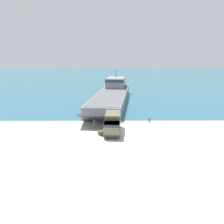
% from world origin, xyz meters
% --- Properties ---
extents(ground_plane, '(240.00, 240.00, 0.00)m').
position_xyz_m(ground_plane, '(0.00, 0.00, 0.00)').
color(ground_plane, '#B7B5AD').
extents(water_surface, '(240.00, 180.00, 0.01)m').
position_xyz_m(water_surface, '(0.00, 95.68, 0.00)').
color(water_surface, '#285B70').
rests_on(water_surface, ground_plane).
extents(landing_craft, '(12.19, 40.56, 8.02)m').
position_xyz_m(landing_craft, '(-1.25, 25.35, 2.00)').
color(landing_craft, gray).
rests_on(landing_craft, ground_plane).
extents(military_truck, '(2.99, 7.02, 3.06)m').
position_xyz_m(military_truck, '(-1.43, -0.88, 1.56)').
color(military_truck, '#6B664C').
rests_on(military_truck, ground_plane).
extents(soldier_on_ramp, '(0.32, 0.48, 1.76)m').
position_xyz_m(soldier_on_ramp, '(-4.56, 0.70, 1.02)').
color(soldier_on_ramp, '#4C4738').
rests_on(soldier_on_ramp, ground_plane).
extents(moored_boat_a, '(5.73, 3.76, 1.85)m').
position_xyz_m(moored_boat_a, '(2.64, 50.84, 0.61)').
color(moored_boat_a, '#B22323').
rests_on(moored_boat_a, ground_plane).
extents(mooring_bollard, '(0.34, 0.34, 0.89)m').
position_xyz_m(mooring_bollard, '(5.68, 4.76, 0.48)').
color(mooring_bollard, '#333338').
rests_on(mooring_bollard, ground_plane).
extents(cargo_crate, '(1.03, 1.08, 0.70)m').
position_xyz_m(cargo_crate, '(-3.36, -2.28, 0.35)').
color(cargo_crate, '#3D4C33').
rests_on(cargo_crate, ground_plane).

